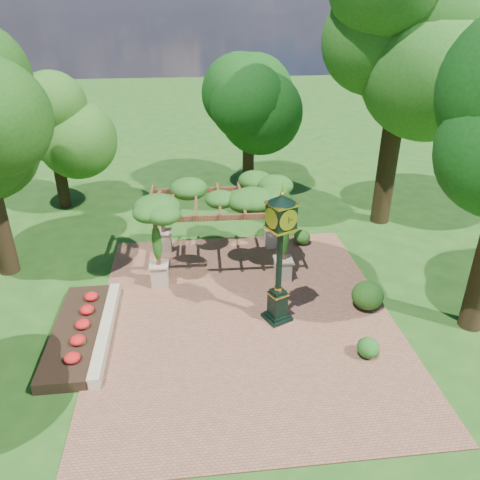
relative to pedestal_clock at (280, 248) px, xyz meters
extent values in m
plane|color=#1E4714|center=(-1.07, -0.70, -2.76)|extent=(120.00, 120.00, 0.00)
cube|color=brown|center=(-1.07, 0.30, -2.74)|extent=(10.00, 12.00, 0.04)
cube|color=#C6B793|center=(-5.67, -0.20, -2.56)|extent=(0.35, 5.00, 0.40)
cube|color=red|center=(-6.57, -0.20, -2.58)|extent=(1.50, 5.00, 0.36)
cube|color=black|center=(0.00, 0.00, -2.66)|extent=(1.07, 1.07, 0.12)
cube|color=black|center=(0.00, 0.00, -2.11)|extent=(0.67, 0.67, 0.91)
cube|color=gold|center=(0.00, 0.00, -1.71)|extent=(0.75, 0.75, 0.04)
cylinder|color=black|center=(0.00, 0.00, -0.40)|extent=(0.27, 0.27, 2.32)
cube|color=black|center=(0.00, 0.00, 1.11)|extent=(0.94, 0.94, 0.71)
cylinder|color=white|center=(0.15, -0.33, 1.11)|extent=(0.56, 0.28, 0.60)
cone|color=black|center=(0.00, 0.00, 1.67)|extent=(1.20, 1.20, 0.25)
sphere|color=gold|center=(0.00, 0.00, 1.82)|extent=(0.14, 0.14, 0.14)
cube|color=tan|center=(-4.04, 2.64, -2.29)|extent=(0.63, 0.63, 0.85)
cube|color=brown|center=(-4.04, 2.64, -0.95)|extent=(0.15, 0.15, 1.74)
cube|color=tan|center=(0.68, 2.52, -2.29)|extent=(0.63, 0.63, 0.85)
cube|color=brown|center=(0.68, 2.52, -0.95)|extent=(0.15, 0.15, 1.74)
cube|color=tan|center=(-3.96, 5.47, -2.29)|extent=(0.63, 0.63, 0.85)
cube|color=brown|center=(-3.96, 5.47, -0.95)|extent=(0.15, 0.15, 1.74)
cube|color=tan|center=(0.75, 5.34, -2.29)|extent=(0.63, 0.63, 0.85)
cube|color=brown|center=(0.75, 5.34, -0.95)|extent=(0.15, 0.15, 1.74)
cube|color=brown|center=(-1.68, 2.58, 0.00)|extent=(5.47, 0.27, 0.21)
cube|color=brown|center=(-1.61, 5.41, 0.00)|extent=(5.47, 0.27, 0.21)
ellipsoid|color=#204E16|center=(-1.64, 3.99, 0.26)|extent=(5.56, 3.53, 0.94)
cube|color=gray|center=(0.52, 8.71, -2.71)|extent=(0.56, 0.56, 0.09)
cylinder|color=gray|center=(0.52, 8.71, -2.29)|extent=(0.28, 0.28, 0.84)
cylinder|color=gray|center=(0.52, 8.71, -1.85)|extent=(0.52, 0.52, 0.05)
ellipsoid|color=#1D5618|center=(2.39, -2.17, -2.41)|extent=(0.83, 0.83, 0.61)
ellipsoid|color=#204C15|center=(3.25, 0.30, -2.22)|extent=(1.18, 1.18, 1.00)
ellipsoid|color=#2E621C|center=(2.12, 5.38, -2.38)|extent=(0.76, 0.76, 0.66)
cylinder|color=#342314|center=(-10.12, 4.41, -0.99)|extent=(0.78, 0.78, 3.53)
cylinder|color=black|center=(-9.36, 11.13, -1.44)|extent=(0.61, 0.61, 2.62)
ellipsoid|color=#275217|center=(-9.36, 11.13, 1.94)|extent=(3.89, 3.89, 4.14)
cylinder|color=#322414|center=(0.66, 12.99, -1.38)|extent=(0.65, 0.65, 2.74)
ellipsoid|color=#103C0F|center=(0.66, 12.99, 2.15)|extent=(4.50, 4.50, 4.33)
cylinder|color=#2E2211|center=(6.54, 7.47, -0.32)|extent=(0.89, 0.89, 4.88)
ellipsoid|color=#245819|center=(6.54, 7.47, 5.98)|extent=(5.30, 5.30, 7.71)
camera|label=1|loc=(-2.70, -12.80, 6.89)|focal=35.00mm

